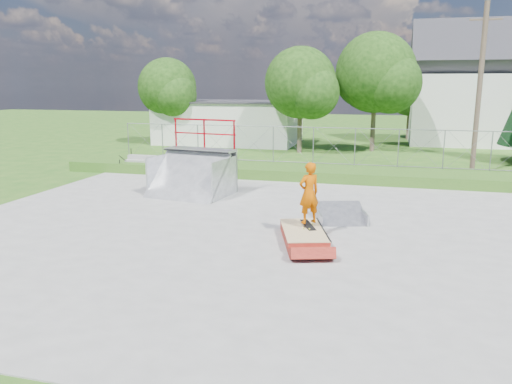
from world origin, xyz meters
TOP-DOWN VIEW (x-y plane):
  - ground at (0.00, 0.00)m, footprint 120.00×120.00m
  - concrete_pad at (0.00, 0.00)m, footprint 20.00×16.00m
  - grass_berm at (0.00, 9.50)m, footprint 24.00×3.00m
  - grind_box at (1.37, -0.27)m, footprint 1.77×2.56m
  - quarter_pipe at (-3.94, 4.37)m, footprint 3.28×2.89m
  - flat_bank_ramp at (2.18, 2.09)m, footprint 1.88×1.95m
  - skateboard at (1.45, 0.01)m, footprint 0.58×0.80m
  - skater at (1.45, 0.01)m, footprint 0.76×0.73m
  - concrete_stairs at (-8.50, 8.70)m, footprint 1.50×1.60m
  - chain_link_fence at (0.00, 10.50)m, footprint 20.00×0.06m
  - utility_building_flat at (-8.00, 22.00)m, footprint 10.00×6.00m
  - gable_house at (9.00, 26.00)m, footprint 8.40×6.08m
  - utility_pole at (7.50, 12.00)m, footprint 0.24×0.24m
  - tree_left_near at (-1.75, 17.83)m, footprint 4.76×4.48m
  - tree_center at (2.78, 19.81)m, footprint 5.44×5.12m
  - tree_left_far at (-11.77, 19.85)m, footprint 4.42×4.16m
  - tree_back_mid at (5.21, 27.86)m, footprint 4.08×3.84m

SIDE VIEW (x-z plane):
  - ground at x=0.00m, z-range 0.00..0.00m
  - concrete_pad at x=0.00m, z-range 0.00..0.04m
  - grind_box at x=1.37m, z-range 0.00..0.35m
  - flat_bank_ramp at x=2.18m, z-range 0.00..0.46m
  - grass_berm at x=0.00m, z-range 0.00..0.50m
  - skateboard at x=1.45m, z-range 0.33..0.46m
  - concrete_stairs at x=-8.50m, z-range 0.00..0.80m
  - skater at x=1.45m, z-range 0.39..2.14m
  - chain_link_fence at x=0.00m, z-range 0.50..2.30m
  - quarter_pipe at x=-3.94m, z-range 0.00..2.94m
  - utility_building_flat at x=-8.00m, z-range 0.00..3.00m
  - tree_back_mid at x=5.21m, z-range 0.78..6.48m
  - gable_house at x=9.00m, z-range -0.63..8.31m
  - tree_left_far at x=-11.77m, z-range 0.85..7.02m
  - utility_pole at x=7.50m, z-range 0.00..8.00m
  - tree_left_near at x=-1.75m, z-range 0.91..7.56m
  - tree_center at x=2.78m, z-range 1.05..8.65m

